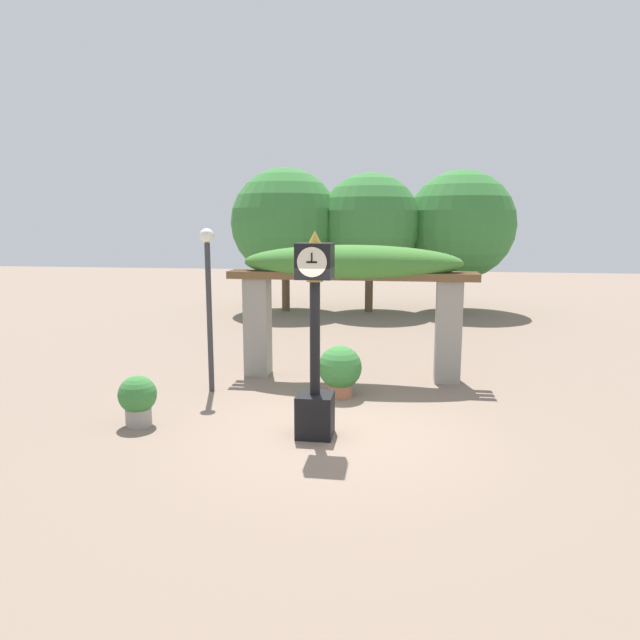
{
  "coord_description": "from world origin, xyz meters",
  "views": [
    {
      "loc": [
        1.03,
        -8.18,
        3.11
      ],
      "look_at": [
        -0.21,
        0.28,
        1.66
      ],
      "focal_mm": 32.0,
      "sensor_mm": 36.0,
      "label": 1
    }
  ],
  "objects_px": {
    "pedestal_clock": "(315,347)",
    "lamp_post": "(208,287)",
    "potted_plant_near_right": "(340,369)",
    "potted_plant_near_left": "(138,398)"
  },
  "relations": [
    {
      "from": "pedestal_clock",
      "to": "lamp_post",
      "type": "bearing_deg",
      "value": 139.04
    },
    {
      "from": "potted_plant_near_right",
      "to": "lamp_post",
      "type": "distance_m",
      "value": 2.83
    },
    {
      "from": "pedestal_clock",
      "to": "potted_plant_near_right",
      "type": "height_order",
      "value": "pedestal_clock"
    },
    {
      "from": "potted_plant_near_right",
      "to": "lamp_post",
      "type": "xyz_separation_m",
      "value": [
        -2.42,
        -0.01,
        1.46
      ]
    },
    {
      "from": "lamp_post",
      "to": "potted_plant_near_left",
      "type": "bearing_deg",
      "value": -104.64
    },
    {
      "from": "pedestal_clock",
      "to": "lamp_post",
      "type": "relative_size",
      "value": 1.0
    },
    {
      "from": "pedestal_clock",
      "to": "potted_plant_near_left",
      "type": "height_order",
      "value": "pedestal_clock"
    },
    {
      "from": "potted_plant_near_left",
      "to": "potted_plant_near_right",
      "type": "relative_size",
      "value": 0.85
    },
    {
      "from": "potted_plant_near_left",
      "to": "lamp_post",
      "type": "relative_size",
      "value": 0.26
    },
    {
      "from": "pedestal_clock",
      "to": "potted_plant_near_left",
      "type": "distance_m",
      "value": 2.93
    }
  ]
}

